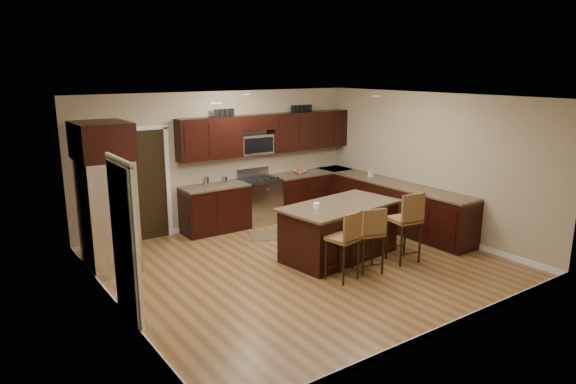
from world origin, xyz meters
TOP-DOWN VIEW (x-y plane):
  - floor at (0.00, 0.00)m, footprint 6.00×6.00m
  - ceiling at (0.00, 0.00)m, footprint 6.00×6.00m
  - wall_back at (0.00, 2.75)m, footprint 6.00×0.00m
  - wall_left at (-3.00, 0.00)m, footprint 0.00×5.50m
  - wall_right at (3.00, 0.00)m, footprint 0.00×5.50m
  - base_cabinets at (1.90, 1.45)m, footprint 4.02×3.96m
  - upper_cabinets at (1.04, 2.58)m, footprint 4.00×0.33m
  - range at (0.68, 2.45)m, footprint 0.76×0.64m
  - microwave at (0.68, 2.60)m, footprint 0.76×0.31m
  - doorway at (-1.65, 2.73)m, footprint 0.85×0.03m
  - pantry_door at (-2.98, -0.30)m, footprint 0.03×0.80m
  - letter_decor at (0.90, 2.58)m, footprint 2.20×0.03m
  - island at (0.73, -0.01)m, footprint 2.16×1.32m
  - stool_left at (0.14, -0.85)m, footprint 0.47×0.47m
  - stool_mid at (0.64, -0.85)m, footprint 0.49×0.49m
  - stool_right at (1.45, -0.86)m, footprint 0.51×0.51m
  - refrigerator at (-2.62, 1.63)m, footprint 0.79×0.95m
  - floor_mat at (0.43, 1.57)m, footprint 1.05×0.88m
  - fruit_bowl at (1.71, 2.45)m, footprint 0.27×0.27m
  - soap_bottle at (2.70, 1.30)m, footprint 0.10×0.10m
  - canister_tall at (-0.52, 2.45)m, footprint 0.12×0.12m
  - canister_short at (-0.12, 2.45)m, footprint 0.11×0.11m
  - island_jar at (0.23, -0.01)m, footprint 0.10×0.10m

SIDE VIEW (x-z plane):
  - floor at x=0.00m, z-range 0.00..0.00m
  - floor_mat at x=0.43m, z-range 0.00..0.01m
  - island at x=0.73m, z-range -0.03..0.89m
  - base_cabinets at x=1.90m, z-range 0.00..0.92m
  - range at x=0.68m, z-range -0.08..1.03m
  - stool_mid at x=0.64m, z-range 0.13..1.20m
  - stool_left at x=0.14m, z-range 0.13..1.21m
  - stool_right at x=1.45m, z-range 0.15..1.34m
  - fruit_bowl at x=1.71m, z-range 0.92..0.98m
  - island_jar at x=0.23m, z-range 0.92..1.02m
  - canister_short at x=-0.12m, z-range 0.92..1.07m
  - soap_bottle at x=2.70m, z-range 0.92..1.11m
  - canister_tall at x=-0.52m, z-range 0.92..1.11m
  - pantry_door at x=-2.98m, z-range 0.00..2.04m
  - doorway at x=-1.65m, z-range 0.00..2.06m
  - refrigerator at x=-2.62m, z-range 0.03..2.38m
  - wall_back at x=0.00m, z-range -1.65..4.35m
  - wall_left at x=-3.00m, z-range -1.40..4.10m
  - wall_right at x=3.00m, z-range -1.40..4.10m
  - microwave at x=0.68m, z-range 1.42..1.82m
  - upper_cabinets at x=1.04m, z-range 1.44..2.24m
  - letter_decor at x=0.90m, z-range 2.22..2.37m
  - ceiling at x=0.00m, z-range 2.70..2.70m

